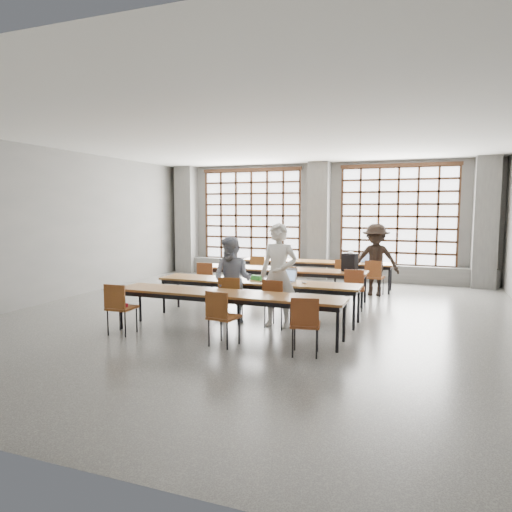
{
  "coord_description": "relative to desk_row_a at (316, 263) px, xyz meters",
  "views": [
    {
      "loc": [
        3.01,
        -8.3,
        2.14
      ],
      "look_at": [
        -0.23,
        0.4,
        1.16
      ],
      "focal_mm": 32.0,
      "sensor_mm": 36.0,
      "label": 1
    }
  ],
  "objects": [
    {
      "name": "chair_mid_right",
      "position": [
        1.37,
        -2.42,
        -0.13
      ],
      "size": [
        0.46,
        0.46,
        0.88
      ],
      "color": "maroon",
      "rests_on": "floor"
    },
    {
      "name": "desk_row_a",
      "position": [
        0.0,
        0.0,
        0.0
      ],
      "size": [
        4.0,
        0.7,
        0.73
      ],
      "color": "brown",
      "rests_on": "floor"
    },
    {
      "name": "backpack",
      "position": [
        1.16,
        -1.74,
        0.27
      ],
      "size": [
        0.36,
        0.28,
        0.4
      ],
      "primitive_type": "cube",
      "rotation": [
        0.0,
        0.0,
        -0.28
      ],
      "color": "black",
      "rests_on": "desk_row_b"
    },
    {
      "name": "paper_sheet_b",
      "position": [
        -0.74,
        -1.84,
        0.07
      ],
      "size": [
        0.35,
        0.29,
        0.0
      ],
      "primitive_type": "cube",
      "rotation": [
        0.0,
        0.0,
        -0.32
      ],
      "color": "silver",
      "rests_on": "desk_row_b"
    },
    {
      "name": "red_pouch",
      "position": [
        -2.07,
        -5.58,
        -0.16
      ],
      "size": [
        0.21,
        0.1,
        0.06
      ],
      "primitive_type": "cube",
      "rotation": [
        0.0,
        0.0,
        -0.08
      ],
      "color": "maroon",
      "rests_on": "chair_near_left"
    },
    {
      "name": "desk_row_b",
      "position": [
        -0.44,
        -1.79,
        0.0
      ],
      "size": [
        4.0,
        0.7,
        0.73
      ],
      "color": "brown",
      "rests_on": "floor"
    },
    {
      "name": "chair_near_left",
      "position": [
        -2.07,
        -5.66,
        -0.13
      ],
      "size": [
        0.43,
        0.44,
        0.88
      ],
      "color": "brown",
      "rests_on": "floor"
    },
    {
      "name": "chair_near_mid",
      "position": [
        -0.18,
        -5.66,
        -0.13
      ],
      "size": [
        0.48,
        0.49,
        0.88
      ],
      "color": "brown",
      "rests_on": "floor"
    },
    {
      "name": "chair_front_left",
      "position": [
        -0.61,
        -4.31,
        -0.13
      ],
      "size": [
        0.49,
        0.49,
        0.88
      ],
      "color": "brown",
      "rests_on": "floor"
    },
    {
      "name": "phone",
      "position": [
        -0.14,
        -3.79,
        0.07
      ],
      "size": [
        0.13,
        0.06,
        0.01
      ],
      "primitive_type": "cube",
      "rotation": [
        0.0,
        0.0,
        0.04
      ],
      "color": "black",
      "rests_on": "desk_row_c"
    },
    {
      "name": "laptop_front",
      "position": [
        0.25,
        -3.58,
        0.13
      ],
      "size": [
        0.43,
        0.4,
        0.26
      ],
      "color": "#B1B1B5",
      "rests_on": "desk_row_c"
    },
    {
      "name": "window_left",
      "position": [
        -2.54,
        1.81,
        1.24
      ],
      "size": [
        3.32,
        0.12,
        3.0
      ],
      "color": "white",
      "rests_on": "wall_back"
    },
    {
      "name": "chair_near_right",
      "position": [
        1.15,
        -5.66,
        -0.13
      ],
      "size": [
        0.49,
        0.49,
        0.88
      ],
      "color": "brown",
      "rests_on": "floor"
    },
    {
      "name": "floor",
      "position": [
        -0.29,
        -3.61,
        -0.66
      ],
      "size": [
        11.0,
        11.0,
        0.0
      ],
      "primitive_type": "plane",
      "color": "#50504D",
      "rests_on": "ground"
    },
    {
      "name": "desk_row_d",
      "position": [
        -0.37,
        -5.03,
        0.0
      ],
      "size": [
        4.0,
        0.7,
        0.73
      ],
      "color": "brown",
      "rests_on": "floor"
    },
    {
      "name": "paper_sheet_c",
      "position": [
        -0.34,
        -1.79,
        0.07
      ],
      "size": [
        0.34,
        0.28,
        0.0
      ],
      "primitive_type": "cube",
      "rotation": [
        0.0,
        0.0,
        0.27
      ],
      "color": "silver",
      "rests_on": "desk_row_b"
    },
    {
      "name": "plastic_bag",
      "position": [
        0.9,
        0.05,
        0.21
      ],
      "size": [
        0.3,
        0.26,
        0.29
      ],
      "primitive_type": "ellipsoid",
      "rotation": [
        0.0,
        0.0,
        -0.22
      ],
      "color": "white",
      "rests_on": "desk_row_a"
    },
    {
      "name": "student_back",
      "position": [
        1.6,
        -0.5,
        0.21
      ],
      "size": [
        1.15,
        0.67,
        1.76
      ],
      "primitive_type": "imported",
      "rotation": [
        0.0,
        0.0,
        -0.02
      ],
      "color": "black",
      "rests_on": "floor"
    },
    {
      "name": "ceiling",
      "position": [
        -0.29,
        -3.61,
        2.84
      ],
      "size": [
        11.0,
        11.0,
        0.0
      ],
      "primitive_type": "plane",
      "rotation": [
        3.14,
        0.0,
        0.0
      ],
      "color": "silver",
      "rests_on": "floor"
    },
    {
      "name": "chair_back_right",
      "position": [
        1.59,
        -0.63,
        -0.13
      ],
      "size": [
        0.47,
        0.48,
        0.88
      ],
      "color": "maroon",
      "rests_on": "floor"
    },
    {
      "name": "column_left",
      "position": [
        -4.79,
        1.61,
        1.09
      ],
      "size": [
        0.6,
        0.55,
        3.5
      ],
      "primitive_type": "cube",
      "color": "#52524F",
      "rests_on": "floor"
    },
    {
      "name": "green_box",
      "position": [
        -0.37,
        -3.61,
        0.11
      ],
      "size": [
        0.27,
        0.17,
        0.09
      ],
      "primitive_type": "cube",
      "rotation": [
        0.0,
        0.0,
        -0.37
      ],
      "color": "#297F2F",
      "rests_on": "desk_row_c"
    },
    {
      "name": "column_right",
      "position": [
        4.21,
        1.61,
        1.09
      ],
      "size": [
        0.6,
        0.55,
        3.5
      ],
      "primitive_type": "cube",
      "color": "#52524F",
      "rests_on": "floor"
    },
    {
      "name": "window_right",
      "position": [
        1.96,
        1.81,
        1.24
      ],
      "size": [
        3.32,
        0.12,
        3.0
      ],
      "color": "white",
      "rests_on": "wall_back"
    },
    {
      "name": "wall_back",
      "position": [
        -0.29,
        1.89,
        1.09
      ],
      "size": [
        10.0,
        0.0,
        10.0
      ],
      "primitive_type": "plane",
      "rotation": [
        1.57,
        0.0,
        0.0
      ],
      "color": "#5F5F5C",
      "rests_on": "floor"
    },
    {
      "name": "student_male",
      "position": [
        0.28,
        -4.19,
        0.27
      ],
      "size": [
        0.7,
        0.47,
        1.87
      ],
      "primitive_type": "imported",
      "rotation": [
        0.0,
        0.0,
        -0.04
      ],
      "color": "white",
      "rests_on": "floor"
    },
    {
      "name": "mouse",
      "position": [
        0.63,
        -3.71,
        0.08
      ],
      "size": [
        0.11,
        0.09,
        0.04
      ],
      "primitive_type": "ellipsoid",
      "rotation": [
        0.0,
        0.0,
        -0.32
      ],
      "color": "white",
      "rests_on": "desk_row_c"
    },
    {
      "name": "chair_mid_centre",
      "position": [
        -0.04,
        -2.42,
        -0.13
      ],
      "size": [
        0.43,
        0.44,
        0.88
      ],
      "color": "brown",
      "rests_on": "floor"
    },
    {
      "name": "chair_mid_left",
      "position": [
        -2.04,
        -2.42,
        -0.13
      ],
      "size": [
        0.42,
        0.43,
        0.88
      ],
      "color": "brown",
      "rests_on": "floor"
    },
    {
      "name": "desk_row_c",
      "position": [
        -0.32,
        -3.69,
        0.0
      ],
      "size": [
        4.0,
        0.7,
        0.73
      ],
      "color": "brown",
      "rests_on": "floor"
    },
    {
      "name": "wall_front",
      "position": [
        -0.29,
        -9.11,
        1.09
      ],
      "size": [
        10.0,
        0.0,
        10.0
      ],
      "primitive_type": "plane",
      "rotation": [
        -1.57,
        0.0,
        0.0
      ],
      "color": "#5F5F5C",
      "rests_on": "floor"
    },
    {
      "name": "chair_front_right",
      "position": [
        0.26,
        -4.32,
        -0.13
      ],
      "size": [
        0.49,
        0.49,
        0.88
      ],
      "color": "brown",
      "rests_on": "floor"
    },
    {
      "name": "column_mid",
      "position": [
        -0.29,
        1.61,
        1.09
      ],
      "size": [
        0.6,
        0.55,
        3.5
      ],
      "primitive_type": "cube",
      "color": "#52524F",
      "rests_on": "floor"
    },
    {
      "name": "wall_left",
      "position": [
        -5.29,
        -3.61,
        1.09
      ],
      "size": [
        0.0,
        11.0,
        11.0
      ],
      "primitive_type": "plane",
      "rotation": [
        1.57,
        0.0,
        1.57
      ],
      "color": "#5F5F5C",
      "rests_on": "floor"
    },
    {
      "name": "chair_back_mid",
      "position": [
        0.82,
        -0.63,
        -0.13
      ],
      "size": [
        0.51,
        0.51,
        0.88
      ],
      "color": "brown",
      "rests_on": "floor"
    },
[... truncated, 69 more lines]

